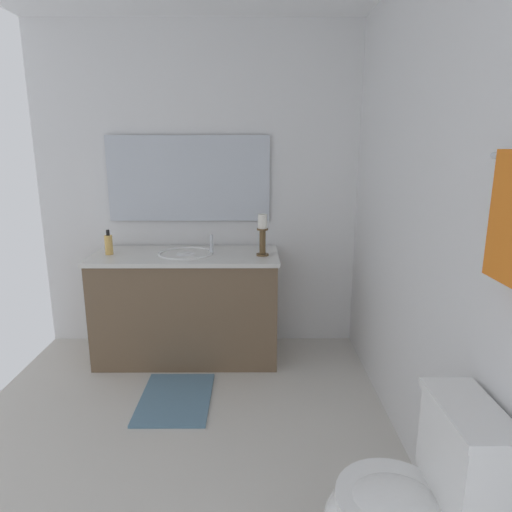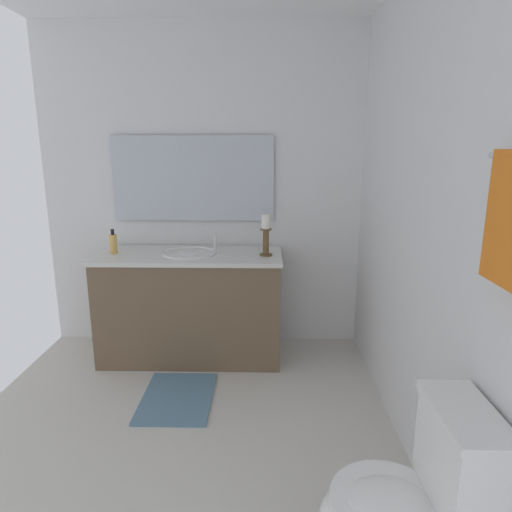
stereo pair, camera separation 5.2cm
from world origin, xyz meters
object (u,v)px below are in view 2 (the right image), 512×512
at_px(mirror, 193,179).
at_px(sink_basin, 190,259).
at_px(soap_bottle, 113,244).
at_px(vanity_cabinet, 191,305).
at_px(bath_mat, 178,397).
at_px(toilet, 408,512).
at_px(towel_near_vanity, 508,219).
at_px(candle_holder_tall, 266,234).

bearing_deg(mirror, sink_basin, 0.20).
height_order(mirror, soap_bottle, mirror).
bearing_deg(vanity_cabinet, mirror, 179.99).
bearing_deg(vanity_cabinet, sink_basin, 90.00).
distance_m(vanity_cabinet, bath_mat, 0.74).
distance_m(soap_bottle, toilet, 2.51).
bearing_deg(toilet, bath_mat, -140.95).
bearing_deg(towel_near_vanity, vanity_cabinet, -146.86).
height_order(mirror, toilet, mirror).
height_order(vanity_cabinet, sink_basin, sink_basin).
bearing_deg(sink_basin, vanity_cabinet, -90.00).
height_order(mirror, towel_near_vanity, mirror).
height_order(vanity_cabinet, towel_near_vanity, towel_near_vanity).
distance_m(vanity_cabinet, sink_basin, 0.36).
distance_m(vanity_cabinet, toilet, 2.16).
height_order(candle_holder_tall, towel_near_vanity, towel_near_vanity).
relative_size(soap_bottle, bath_mat, 0.30).
xyz_separation_m(sink_basin, candle_holder_tall, (0.05, 0.56, 0.20)).
xyz_separation_m(toilet, bath_mat, (-1.27, -1.03, -0.36)).
relative_size(candle_holder_tall, toilet, 0.40).
distance_m(sink_basin, towel_near_vanity, 2.34).
xyz_separation_m(candle_holder_tall, towel_near_vanity, (1.84, 0.68, 0.40)).
relative_size(towel_near_vanity, bath_mat, 0.64).
height_order(vanity_cabinet, mirror, mirror).
bearing_deg(mirror, towel_near_vanity, 29.63).
height_order(candle_holder_tall, toilet, candle_holder_tall).
relative_size(sink_basin, mirror, 0.33).
xyz_separation_m(candle_holder_tall, soap_bottle, (-0.04, -1.11, -0.08)).
bearing_deg(towel_near_vanity, bath_mat, -135.74).
height_order(sink_basin, toilet, sink_basin).
distance_m(vanity_cabinet, soap_bottle, 0.73).
distance_m(candle_holder_tall, toilet, 2.00).
relative_size(mirror, towel_near_vanity, 3.22).
height_order(vanity_cabinet, toilet, vanity_cabinet).
relative_size(vanity_cabinet, sink_basin, 3.37).
bearing_deg(soap_bottle, mirror, 117.96).
bearing_deg(mirror, soap_bottle, -62.04).
height_order(sink_basin, soap_bottle, soap_bottle).
bearing_deg(bath_mat, soap_bottle, -138.13).
bearing_deg(towel_near_vanity, candle_holder_tall, -159.80).
bearing_deg(soap_bottle, towel_near_vanity, 43.50).
relative_size(candle_holder_tall, towel_near_vanity, 0.78).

